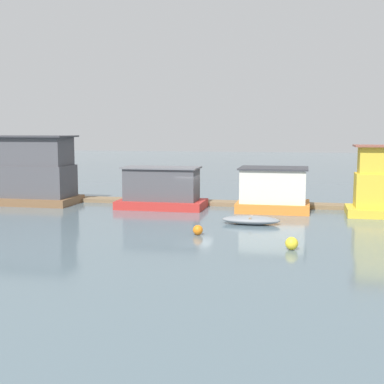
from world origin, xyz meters
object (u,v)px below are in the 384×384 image
at_px(houseboat_brown, 31,172).
at_px(buoy_orange, 198,230).
at_px(houseboat_orange, 273,190).
at_px(buoy_yellow, 292,243).
at_px(houseboat_red, 162,189).
at_px(dinghy_grey, 251,220).

xyz_separation_m(houseboat_brown, buoy_orange, (15.40, -9.68, -2.23)).
relative_size(houseboat_orange, buoy_yellow, 8.04).
bearing_deg(buoy_orange, houseboat_brown, 147.85).
relative_size(houseboat_orange, buoy_orange, 9.12).
relative_size(houseboat_red, houseboat_orange, 1.26).
relative_size(houseboat_brown, dinghy_grey, 2.00).
distance_m(houseboat_brown, houseboat_orange, 19.02).
bearing_deg(houseboat_red, houseboat_brown, 179.03).
distance_m(dinghy_grey, buoy_yellow, 7.21).
height_order(houseboat_red, houseboat_orange, houseboat_orange).
xyz_separation_m(houseboat_red, buoy_orange, (4.67, -9.50, -1.12)).
bearing_deg(houseboat_brown, houseboat_red, -0.97).
bearing_deg(buoy_yellow, dinghy_grey, 111.73).
height_order(houseboat_brown, buoy_yellow, houseboat_brown).
height_order(dinghy_grey, buoy_orange, buoy_orange).
bearing_deg(buoy_yellow, houseboat_orange, 97.52).
bearing_deg(dinghy_grey, houseboat_brown, 162.51).
bearing_deg(buoy_orange, houseboat_orange, 69.82).
height_order(houseboat_red, buoy_orange, houseboat_red).
relative_size(houseboat_orange, dinghy_grey, 1.43).
xyz_separation_m(houseboat_red, dinghy_grey, (7.24, -5.48, -1.14)).
xyz_separation_m(houseboat_brown, dinghy_grey, (17.97, -5.66, -2.25)).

